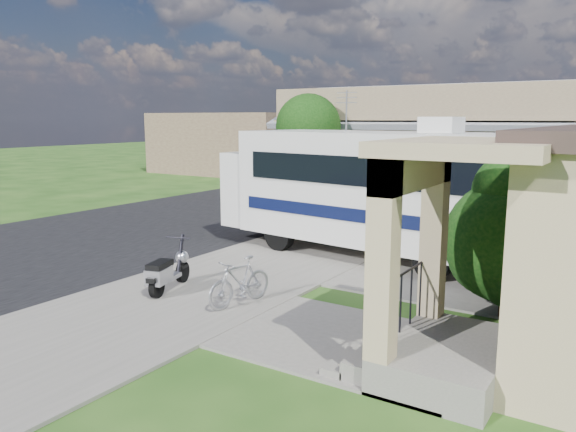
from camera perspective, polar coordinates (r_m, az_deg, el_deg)
The scene contains 18 objects.
ground at distance 11.88m, azimuth -4.55°, elevation -8.18°, with size 120.00×120.00×0.00m, color #193E10.
street_slab at distance 24.07m, azimuth -4.35°, elevation 1.12°, with size 9.00×80.00×0.02m, color black.
sidewalk_slab at distance 20.85m, azimuth 10.06°, elevation -0.32°, with size 4.00×80.00×0.06m, color #65625B.
driveway_slab at distance 14.94m, azimuth 10.69°, elevation -4.42°, with size 7.00×6.00×0.05m, color #65625B.
walk_slab at distance 9.57m, azimuth 6.44°, elevation -12.61°, with size 4.00×3.00×0.05m, color #65625B.
warehouse at distance 23.99m, azimuth 16.12°, elevation 5.49°, with size 12.50×8.40×5.04m.
distant_bldg_far at distance 39.13m, azimuth -4.90°, elevation 7.43°, with size 10.00×8.00×4.00m, color brown.
distant_bldg_near at distance 48.25m, azimuth 5.84°, elevation 7.41°, with size 8.00×7.00×3.20m, color brown.
street_tree_a at distance 20.88m, azimuth 2.38°, elevation 8.73°, with size 2.44×2.40×4.58m.
street_tree_b at distance 29.93m, azimuth 12.25°, elevation 9.15°, with size 2.44×2.40×4.73m.
street_tree_c at distance 38.49m, azimuth 17.03°, elevation 8.64°, with size 2.44×2.40×4.42m.
motorhome at distance 15.09m, azimuth 8.23°, elevation 2.93°, with size 8.77×3.68×4.36m.
shrub at distance 10.99m, azimuth 21.93°, elevation -1.87°, with size 2.51×2.40×3.08m.
scooter at distance 12.16m, azimuth -12.18°, elevation -5.55°, with size 0.79×1.62×1.09m.
bicycle at distance 11.10m, azimuth -4.92°, elevation -6.93°, with size 0.44×1.57×0.94m, color #A6A6AD.
pickup_truck at distance 25.65m, azimuth 2.29°, elevation 3.57°, with size 2.81×6.09×1.69m, color white.
van at distance 32.23m, azimuth 7.87°, elevation 4.69°, with size 2.21×5.44×1.58m, color white.
garden_hose at distance 10.00m, azimuth 11.21°, elevation -11.41°, with size 0.35×0.35×0.16m, color #156B2A.
Camera 1 is at (6.88, -8.95, 3.69)m, focal length 35.00 mm.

